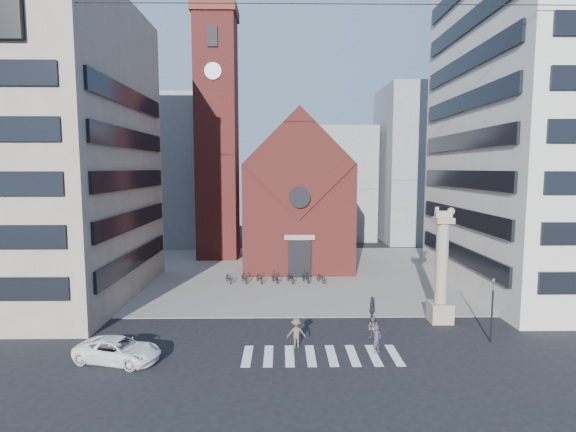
% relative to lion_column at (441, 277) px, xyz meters
% --- Properties ---
extents(ground, '(120.00, 120.00, 0.00)m').
position_rel_lion_column_xyz_m(ground, '(-10.01, -3.00, -3.46)').
color(ground, black).
rests_on(ground, ground).
extents(piazza, '(46.00, 30.00, 0.05)m').
position_rel_lion_column_xyz_m(piazza, '(-10.01, 16.00, -3.43)').
color(piazza, gray).
rests_on(piazza, ground).
extents(zebra_crossing, '(10.20, 3.20, 0.01)m').
position_rel_lion_column_xyz_m(zebra_crossing, '(-9.46, -6.00, -3.45)').
color(zebra_crossing, white).
rests_on(zebra_crossing, ground).
extents(church, '(12.00, 16.65, 18.00)m').
position_rel_lion_column_xyz_m(church, '(-10.01, 22.04, 4.53)').
color(church, maroon).
rests_on(church, ground).
extents(campanile, '(5.50, 5.50, 31.20)m').
position_rel_lion_column_xyz_m(campanile, '(-20.01, 25.00, 12.28)').
color(campanile, maroon).
rests_on(campanile, ground).
extents(building_left, '(18.00, 20.00, 26.00)m').
position_rel_lion_column_xyz_m(building_left, '(-34.01, 7.00, 9.54)').
color(building_left, gray).
rests_on(building_left, ground).
extents(building_right, '(18.00, 22.00, 32.00)m').
position_rel_lion_column_xyz_m(building_right, '(13.99, 9.00, 12.54)').
color(building_right, beige).
rests_on(building_right, ground).
extents(bg_block_left, '(16.00, 14.00, 22.00)m').
position_rel_lion_column_xyz_m(bg_block_left, '(-30.01, 37.00, 7.54)').
color(bg_block_left, gray).
rests_on(bg_block_left, ground).
extents(bg_block_mid, '(14.00, 12.00, 18.00)m').
position_rel_lion_column_xyz_m(bg_block_mid, '(-4.01, 42.00, 5.54)').
color(bg_block_mid, gray).
rests_on(bg_block_mid, ground).
extents(bg_block_right, '(16.00, 14.00, 24.00)m').
position_rel_lion_column_xyz_m(bg_block_right, '(11.99, 39.00, 8.54)').
color(bg_block_right, gray).
rests_on(bg_block_right, ground).
extents(lion_column, '(1.63, 1.60, 8.68)m').
position_rel_lion_column_xyz_m(lion_column, '(0.00, 0.00, 0.00)').
color(lion_column, gray).
rests_on(lion_column, ground).
extents(traffic_light, '(0.13, 0.16, 4.30)m').
position_rel_lion_column_xyz_m(traffic_light, '(1.99, -4.00, -1.17)').
color(traffic_light, black).
rests_on(traffic_light, ground).
extents(white_car, '(5.52, 3.54, 1.42)m').
position_rel_lion_column_xyz_m(white_car, '(-21.64, -6.68, -2.75)').
color(white_car, white).
rests_on(white_car, ground).
extents(pedestrian_0, '(0.77, 0.74, 1.77)m').
position_rel_lion_column_xyz_m(pedestrian_0, '(-5.93, -5.56, -2.57)').
color(pedestrian_0, '#373043').
rests_on(pedestrian_0, ground).
extents(pedestrian_1, '(0.97, 0.96, 1.58)m').
position_rel_lion_column_xyz_m(pedestrian_1, '(-5.73, -3.43, -2.67)').
color(pedestrian_1, '#524441').
rests_on(pedestrian_1, ground).
extents(pedestrian_2, '(0.87, 1.23, 1.94)m').
position_rel_lion_column_xyz_m(pedestrian_2, '(-5.12, 0.00, -2.49)').
color(pedestrian_2, '#25272D').
rests_on(pedestrian_2, ground).
extents(pedestrian_3, '(1.27, 0.77, 1.90)m').
position_rel_lion_column_xyz_m(pedestrian_3, '(-10.95, -4.64, -2.51)').
color(pedestrian_3, brown).
rests_on(pedestrian_3, ground).
extents(scooter_0, '(1.35, 2.04, 1.01)m').
position_rel_lion_column_xyz_m(scooter_0, '(-17.19, 11.65, -2.90)').
color(scooter_0, black).
rests_on(scooter_0, piazza).
extents(scooter_1, '(1.19, 1.93, 1.12)m').
position_rel_lion_column_xyz_m(scooter_1, '(-15.64, 11.65, -2.85)').
color(scooter_1, black).
rests_on(scooter_1, piazza).
extents(scooter_2, '(1.35, 2.04, 1.01)m').
position_rel_lion_column_xyz_m(scooter_2, '(-14.10, 11.65, -2.90)').
color(scooter_2, black).
rests_on(scooter_2, piazza).
extents(scooter_3, '(1.19, 1.93, 1.12)m').
position_rel_lion_column_xyz_m(scooter_3, '(-12.55, 11.65, -2.85)').
color(scooter_3, black).
rests_on(scooter_3, piazza).
extents(scooter_4, '(1.35, 2.04, 1.01)m').
position_rel_lion_column_xyz_m(scooter_4, '(-11.00, 11.65, -2.90)').
color(scooter_4, black).
rests_on(scooter_4, piazza).
extents(scooter_5, '(1.19, 1.93, 1.12)m').
position_rel_lion_column_xyz_m(scooter_5, '(-9.46, 11.65, -2.85)').
color(scooter_5, black).
rests_on(scooter_5, piazza).
extents(scooter_6, '(1.35, 2.04, 1.01)m').
position_rel_lion_column_xyz_m(scooter_6, '(-7.91, 11.65, -2.90)').
color(scooter_6, black).
rests_on(scooter_6, piazza).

